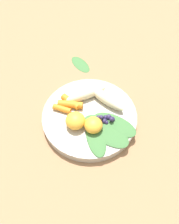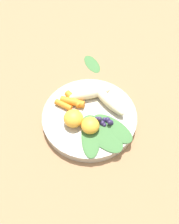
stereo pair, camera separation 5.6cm
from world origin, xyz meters
The scene contains 15 objects.
ground_plane centered at (0.00, 0.00, 0.00)m, with size 2.40×2.40×0.00m, color #99704C.
bowl centered at (0.00, 0.00, 0.01)m, with size 0.24×0.24×0.02m, color #B2AD9E.
banana_peeled_left centered at (0.04, -0.04, 0.04)m, with size 0.11×0.03×0.03m, color beige.
banana_peeled_right centered at (-0.01, -0.06, 0.04)m, with size 0.11×0.03×0.03m, color beige.
orange_segment_near centered at (-0.03, 0.03, 0.04)m, with size 0.04×0.04×0.03m, color #F4A833.
orange_segment_far centered at (0.01, 0.05, 0.04)m, with size 0.05×0.05×0.04m, color #F4A833.
carrot_front centered at (0.06, 0.00, 0.03)m, with size 0.02×0.02×0.06m, color orange.
carrot_mid_left centered at (0.06, 0.01, 0.03)m, with size 0.02×0.02×0.06m, color orange.
carrot_mid_right centered at (0.07, 0.03, 0.03)m, with size 0.02×0.02×0.05m, color orange.
blueberry_pile centered at (-0.04, 0.00, 0.03)m, with size 0.04×0.05×0.03m.
coconut_shred_patch centered at (-0.04, 0.03, 0.03)m, with size 0.04×0.04×0.00m, color white.
kale_leaf_left centered at (-0.05, 0.05, 0.03)m, with size 0.11×0.05×0.01m, color #3D7038.
kale_leaf_right centered at (-0.06, 0.02, 0.03)m, with size 0.13×0.06×0.01m, color #3D7038.
kale_leaf_rear centered at (-0.07, -0.01, 0.03)m, with size 0.11×0.05×0.01m, color #3D7038.
kale_leaf_stray centered at (0.14, -0.16, 0.00)m, with size 0.09×0.04×0.01m, color #3D7038.
Camera 2 is at (-0.22, 0.23, 0.49)m, focal length 35.16 mm.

